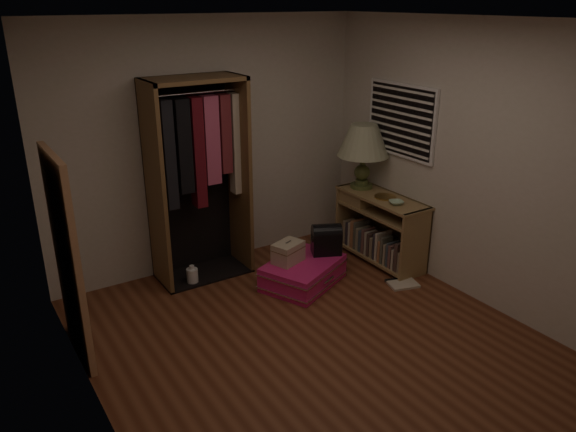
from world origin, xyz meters
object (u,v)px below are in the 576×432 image
object	(u,v)px
open_wardrobe	(199,163)
pink_suitcase	(303,273)
train_case	(288,252)
black_bag	(326,238)
floor_mirror	(67,259)
table_lamp	(364,142)
white_jug	(192,276)
console_bookshelf	(377,226)

from	to	relation	value
open_wardrobe	pink_suitcase	xyz separation A→B (m)	(0.73, -0.78, -1.08)
train_case	black_bag	distance (m)	0.45
floor_mirror	pink_suitcase	size ratio (longest dim) A/B	1.70
open_wardrobe	train_case	bearing A→B (deg)	-49.85
black_bag	table_lamp	xyz separation A→B (m)	(0.72, 0.34, 0.86)
train_case	floor_mirror	bearing A→B (deg)	162.31
open_wardrobe	pink_suitcase	world-z (taller)	open_wardrobe
table_lamp	white_jug	xyz separation A→B (m)	(-1.98, 0.24, -1.19)
console_bookshelf	open_wardrobe	size ratio (longest dim) A/B	0.55
pink_suitcase	white_jug	bearing A→B (deg)	122.98
console_bookshelf	white_jug	world-z (taller)	console_bookshelf
console_bookshelf	black_bag	size ratio (longest dim) A/B	3.19
open_wardrobe	table_lamp	distance (m)	1.81
open_wardrobe	train_case	distance (m)	1.26
train_case	table_lamp	bearing A→B (deg)	-5.24
floor_mirror	train_case	distance (m)	2.13
floor_mirror	white_jug	size ratio (longest dim) A/B	8.33
floor_mirror	train_case	xyz separation A→B (m)	(2.08, 0.06, -0.49)
open_wardrobe	black_bag	xyz separation A→B (m)	(1.04, -0.75, -0.79)
console_bookshelf	black_bag	xyz separation A→B (m)	(-0.72, -0.03, 0.03)
console_bookshelf	table_lamp	bearing A→B (deg)	89.16
white_jug	train_case	bearing A→B (deg)	-33.34
table_lamp	open_wardrobe	bearing A→B (deg)	166.83
table_lamp	train_case	bearing A→B (deg)	-165.83
table_lamp	black_bag	bearing A→B (deg)	-155.02
pink_suitcase	table_lamp	size ratio (longest dim) A/B	1.39
floor_mirror	black_bag	distance (m)	2.56
console_bookshelf	floor_mirror	world-z (taller)	floor_mirror
console_bookshelf	train_case	size ratio (longest dim) A/B	3.08
train_case	black_bag	world-z (taller)	black_bag
pink_suitcase	white_jug	size ratio (longest dim) A/B	4.89
floor_mirror	console_bookshelf	bearing A→B (deg)	0.84
console_bookshelf	pink_suitcase	bearing A→B (deg)	-176.57
console_bookshelf	train_case	xyz separation A→B (m)	(-1.16, 0.01, -0.03)
black_bag	pink_suitcase	bearing A→B (deg)	-148.74
black_bag	white_jug	xyz separation A→B (m)	(-1.26, 0.58, -0.33)
floor_mirror	white_jug	distance (m)	1.59
train_case	table_lamp	distance (m)	1.51
console_bookshelf	black_bag	distance (m)	0.72
table_lamp	white_jug	size ratio (longest dim) A/B	3.50
white_jug	console_bookshelf	bearing A→B (deg)	-15.58
pink_suitcase	table_lamp	bearing A→B (deg)	-4.44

